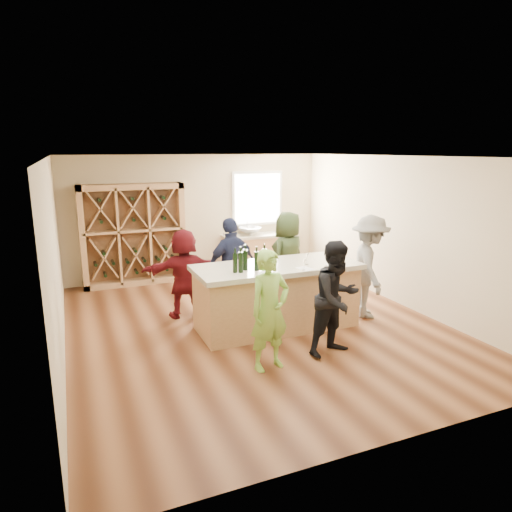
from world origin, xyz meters
name	(u,v)px	position (x,y,z in m)	size (l,w,h in m)	color
floor	(255,327)	(0.00, 0.00, -0.05)	(6.00, 7.00, 0.10)	brown
ceiling	(255,153)	(0.00, 0.00, 2.85)	(6.00, 7.00, 0.10)	white
wall_back	(197,216)	(0.00, 3.55, 1.40)	(6.00, 0.10, 2.80)	#C9B691
wall_front	(401,316)	(0.00, -3.55, 1.40)	(6.00, 0.10, 2.80)	#C9B691
wall_left	(52,262)	(-3.05, 0.00, 1.40)	(0.10, 7.00, 2.80)	#C9B691
wall_right	(404,232)	(3.05, 0.00, 1.40)	(0.10, 7.00, 2.80)	#C9B691
window_frame	(257,198)	(1.50, 3.47, 1.75)	(1.30, 0.06, 1.30)	white
window_pane	(258,199)	(1.50, 3.44, 1.75)	(1.18, 0.01, 1.18)	white
wine_rack	(133,235)	(-1.50, 3.27, 1.10)	(2.20, 0.45, 2.20)	tan
back_counter_base	(258,254)	(1.40, 3.20, 0.43)	(1.60, 0.58, 0.86)	tan
back_counter_top	(258,235)	(1.40, 3.20, 0.89)	(1.70, 0.62, 0.06)	#BBB29A
sink	(250,231)	(1.20, 3.20, 1.01)	(0.54, 0.54, 0.19)	silver
faucet	(247,227)	(1.20, 3.38, 1.07)	(0.02, 0.02, 0.30)	silver
tasting_counter_base	(277,299)	(0.29, -0.23, 0.50)	(2.60, 1.00, 1.00)	tan
tasting_counter_top	(277,267)	(0.29, -0.23, 1.04)	(2.72, 1.12, 0.08)	#BBB29A
wine_bottle_a	(235,263)	(-0.50, -0.41, 1.23)	(0.07, 0.07, 0.30)	black
wine_bottle_b	(241,262)	(-0.42, -0.45, 1.24)	(0.08, 0.08, 0.32)	black
wine_bottle_c	(245,260)	(-0.31, -0.34, 1.24)	(0.08, 0.08, 0.32)	black
wine_bottle_d	(257,261)	(-0.15, -0.43, 1.23)	(0.07, 0.07, 0.30)	black
wine_bottle_e	(264,259)	(0.01, -0.36, 1.24)	(0.08, 0.08, 0.32)	black
wine_glass_a	(274,266)	(0.04, -0.66, 1.18)	(0.07, 0.07, 0.20)	white
wine_glass_b	(304,265)	(0.54, -0.70, 1.16)	(0.06, 0.06, 0.17)	white
wine_glass_c	(326,261)	(0.97, -0.63, 1.17)	(0.07, 0.07, 0.18)	white
wine_glass_d	(307,259)	(0.75, -0.40, 1.17)	(0.07, 0.07, 0.18)	white
wine_glass_e	(339,258)	(1.28, -0.52, 1.16)	(0.06, 0.06, 0.16)	white
tasting_menu_a	(267,273)	(-0.07, -0.64, 1.08)	(0.21, 0.28, 0.00)	white
tasting_menu_b	(305,269)	(0.59, -0.63, 1.08)	(0.20, 0.27, 0.00)	white
tasting_menu_c	(334,264)	(1.15, -0.57, 1.08)	(0.22, 0.31, 0.00)	white
person_near_left	(270,310)	(-0.42, -1.51, 0.83)	(0.60, 0.44, 1.65)	#8CC64C
person_near_right	(337,298)	(0.65, -1.46, 0.84)	(0.82, 0.45, 1.68)	black
person_server	(369,267)	(2.02, -0.36, 0.91)	(1.17, 0.54, 1.81)	slate
person_far_mid	(232,266)	(-0.15, 0.74, 0.87)	(1.02, 0.52, 1.74)	#191E38
person_far_right	(288,258)	(1.04, 0.87, 0.89)	(0.87, 0.56, 1.77)	#263319
person_far_left	(185,273)	(-0.98, 0.88, 0.79)	(1.47, 0.53, 1.59)	#590F14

